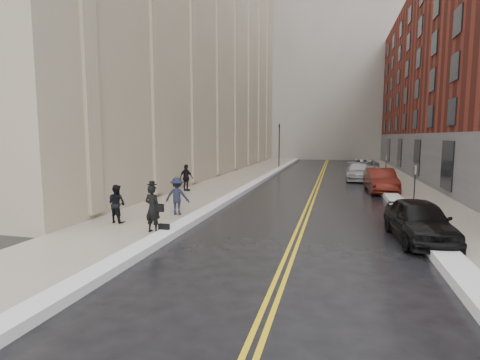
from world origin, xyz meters
The scene contains 22 objects.
ground centered at (0.00, 0.00, 0.00)m, with size 160.00×160.00×0.00m, color black.
sidewalk_left centered at (-4.50, 16.00, 0.07)m, with size 4.00×64.00×0.15m, color gray.
sidewalk_right centered at (9.00, 16.00, 0.07)m, with size 3.00×64.00×0.15m, color gray.
lane_stripe_a centered at (2.38, 16.00, 0.00)m, with size 0.12×64.00×0.01m, color gold.
lane_stripe_b centered at (2.62, 16.00, 0.00)m, with size 0.12×64.00×0.01m, color gold.
snow_ridge_left centered at (-2.20, 16.00, 0.13)m, with size 0.70×60.80×0.26m, color white.
snow_ridge_right centered at (7.15, 16.00, 0.15)m, with size 0.85×60.80×0.30m, color white.
building_left centered at (-14.50, 23.00, 17.50)m, with size 16.00×50.00×35.00m, color #9E9177.
tower_far_center centered at (1.00, 56.00, 26.00)m, with size 28.00×16.00×52.00m, color gray.
tower_far_right centered at (14.00, 66.00, 22.00)m, with size 22.00×18.00×44.00m, color slate.
tower_far_left centered at (-12.00, 72.00, 30.00)m, with size 22.00×18.00×60.00m, color slate.
traffic_signal centered at (-2.60, 30.00, 3.08)m, with size 0.18×0.15×5.20m.
parking_sign_near centered at (7.90, 8.00, 1.36)m, with size 0.06×0.35×2.23m.
parking_sign_far centered at (7.90, 20.00, 1.36)m, with size 0.06×0.35×2.23m.
car_black centered at (6.80, 1.09, 0.76)m, with size 1.79×4.46×1.52m, color black.
car_maroon centered at (6.80, 13.40, 0.80)m, with size 1.70×4.86×1.60m, color #4C130D.
car_silver_near centered at (5.75, 20.29, 0.74)m, with size 2.08×5.11×1.48m, color #A8AAB0.
car_silver_far centered at (6.50, 24.34, 0.81)m, with size 2.68×5.80×1.61m, color #AAAEB2.
pedestrian_main centered at (-2.80, -0.66, 1.06)m, with size 0.66×0.44×1.82m, color black.
pedestrian_a centered at (-5.03, 0.42, 0.96)m, with size 0.78×0.61×1.61m, color black.
pedestrian_b centered at (-3.23, 2.55, 1.02)m, with size 1.12×0.64×1.74m, color black.
pedestrian_c centered at (-5.72, 9.67, 1.04)m, with size 1.04×0.43×1.78m, color black.
Camera 1 is at (3.84, -13.25, 3.77)m, focal length 28.00 mm.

